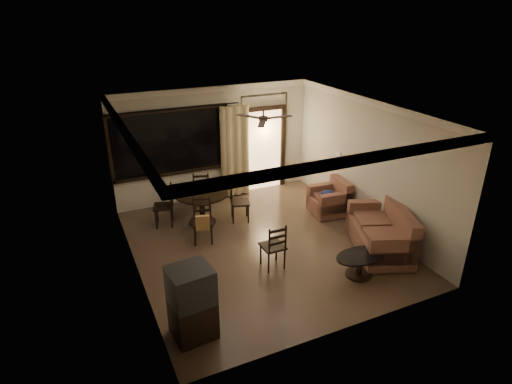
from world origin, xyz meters
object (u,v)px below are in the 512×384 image
dining_chair_north (202,197)px  tv_cabinet (192,303)px  dining_chair_east (239,209)px  sofa (383,233)px  coffee_table (360,262)px  dining_chair_south (203,228)px  dining_table (202,199)px  side_chair (273,254)px  dining_chair_west (165,213)px  armchair (331,200)px

dining_chair_north → tv_cabinet: (-1.48, -4.13, 0.30)m
dining_chair_east → tv_cabinet: size_ratio=0.82×
dining_chair_east → sofa: bearing=-121.2°
sofa → coffee_table: sofa is taller
dining_chair_north → dining_chair_south: bearing=90.0°
dining_chair_north → dining_table: bearing=90.1°
dining_chair_east → dining_chair_south: size_ratio=1.00×
dining_chair_east → dining_chair_north: bearing=46.8°
dining_table → dining_chair_north: size_ratio=1.26×
coffee_table → side_chair: size_ratio=1.05×
dining_table → dining_chair_west: (-0.80, 0.25, -0.31)m
dining_chair_south → side_chair: bearing=-41.1°
dining_chair_north → armchair: size_ratio=1.09×
armchair → side_chair: side_chair is taller
dining_chair_south → armchair: dining_chair_south is taller
tv_cabinet → sofa: bearing=4.3°
dining_chair_north → side_chair: (0.40, -3.01, -0.01)m
dining_table → dining_chair_north: (0.23, 0.75, -0.31)m
dining_chair_south → tv_cabinet: tv_cabinet is taller
dining_chair_east → dining_chair_north: size_ratio=1.00×
sofa → side_chair: size_ratio=2.10×
sofa → side_chair: sofa is taller
dining_chair_east → dining_chair_south: bearing=135.7°
dining_chair_west → side_chair: bearing=47.0°
armchair → dining_chair_north: bearing=155.9°
tv_cabinet → coffee_table: tv_cabinet is taller
dining_chair_north → sofa: (2.68, -3.38, 0.09)m
dining_chair_east → armchair: size_ratio=1.09×
dining_chair_north → coffee_table: bearing=130.8°
dining_table → side_chair: bearing=-74.3°
dining_chair_west → dining_chair_north: (1.03, 0.50, 0.00)m
sofa → coffee_table: 1.11m
dining_chair_north → sofa: bearing=145.6°
coffee_table → side_chair: (-1.31, 0.91, -0.01)m
dining_chair_south → dining_chair_north: size_ratio=1.00×
coffee_table → side_chair: 1.59m
dining_table → tv_cabinet: size_ratio=1.03×
dining_chair_south → dining_chair_west: bearing=134.3°
dining_table → tv_cabinet: bearing=-110.3°
dining_table → armchair: dining_table is taller
sofa → side_chair: bearing=-167.3°
tv_cabinet → coffee_table: 3.21m
dining_chair_south → armchair: 3.15m
dining_table → side_chair: dining_table is taller
dining_chair_west → sofa: 4.69m
dining_chair_north → tv_cabinet: size_ratio=0.82×
dining_chair_west → dining_chair_north: same height
dining_table → armchair: size_ratio=1.37×
dining_chair_east → dining_chair_north: (-0.57, 1.00, 0.00)m
dining_chair_north → sofa: size_ratio=0.49×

